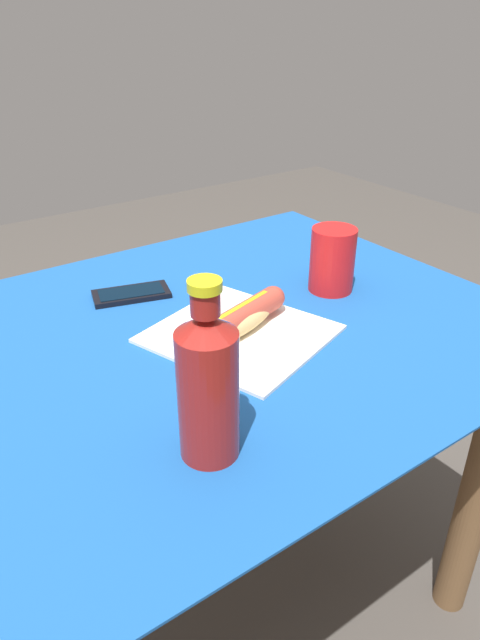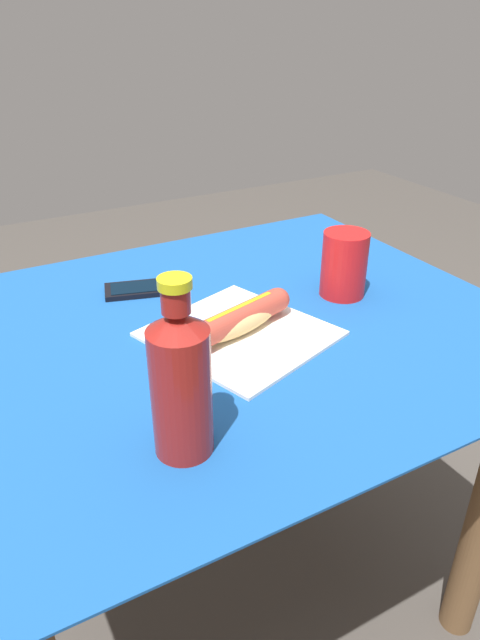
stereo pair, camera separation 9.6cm
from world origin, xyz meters
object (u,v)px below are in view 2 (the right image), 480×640
object	(u,v)px
cell_phone	(143,289)
soda_bottle	(181,381)
hot_dog	(240,319)
drinking_cup	(343,263)

from	to	relation	value
cell_phone	soda_bottle	distance (m)	0.49
cell_phone	hot_dog	bearing A→B (deg)	-70.54
soda_bottle	drinking_cup	size ratio (longest dim) A/B	1.87
hot_dog	drinking_cup	xyz separation A→B (m)	(0.25, 0.05, 0.03)
drinking_cup	cell_phone	bearing A→B (deg)	150.02
cell_phone	drinking_cup	xyz separation A→B (m)	(0.34, -0.20, 0.06)
soda_bottle	drinking_cup	bearing A→B (deg)	30.45
hot_dog	cell_phone	size ratio (longest dim) A/B	1.43
soda_bottle	drinking_cup	distance (m)	0.53
hot_dog	drinking_cup	size ratio (longest dim) A/B	1.79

